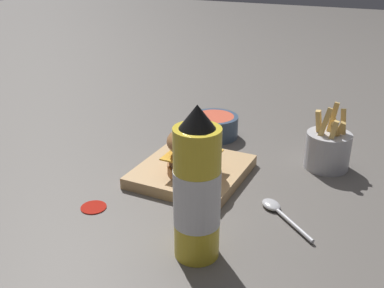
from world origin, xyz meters
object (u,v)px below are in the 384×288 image
(fries_basket, at_px, (328,149))
(spoon, at_px, (277,210))
(serving_board, at_px, (192,171))
(ketchup_bottle, at_px, (197,191))
(side_bowl, at_px, (214,126))
(burger, at_px, (192,151))

(fries_basket, relative_size, spoon, 1.17)
(serving_board, bearing_deg, spoon, -106.38)
(serving_board, bearing_deg, ketchup_bottle, -152.43)
(serving_board, distance_m, side_bowl, 0.22)
(burger, xyz_separation_m, spoon, (-0.03, -0.18, -0.07))
(serving_board, distance_m, fries_basket, 0.29)
(spoon, bearing_deg, serving_board, 24.32)
(fries_basket, relative_size, side_bowl, 1.19)
(side_bowl, height_order, spoon, side_bowl)
(ketchup_bottle, bearing_deg, burger, 27.63)
(ketchup_bottle, height_order, side_bowl, ketchup_bottle)
(ketchup_bottle, bearing_deg, fries_basket, -17.42)
(serving_board, distance_m, spoon, 0.20)
(side_bowl, xyz_separation_m, spoon, (-0.27, -0.24, -0.02))
(spoon, bearing_deg, side_bowl, -8.07)
(serving_board, distance_m, ketchup_bottle, 0.27)
(burger, bearing_deg, fries_basket, -50.25)
(side_bowl, bearing_deg, serving_board, -168.48)
(serving_board, xyz_separation_m, ketchup_bottle, (-0.23, -0.12, 0.10))
(fries_basket, bearing_deg, serving_board, 124.36)
(fries_basket, bearing_deg, spoon, 168.77)
(ketchup_bottle, xyz_separation_m, side_bowl, (0.44, 0.16, -0.08))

